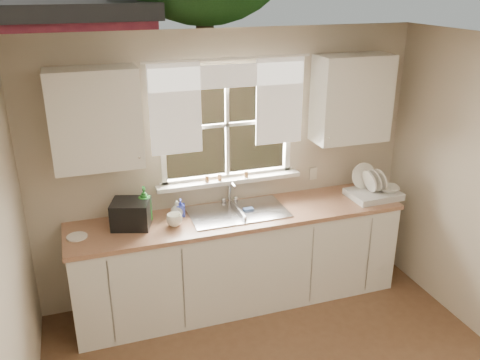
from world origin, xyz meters
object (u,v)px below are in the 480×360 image
object	(u,v)px
dish_rack	(373,191)
cup	(174,220)
soap_bottle_a	(145,205)
black_appliance	(131,214)

from	to	relation	value
dish_rack	cup	world-z (taller)	dish_rack
soap_bottle_a	cup	world-z (taller)	soap_bottle_a
dish_rack	black_appliance	distance (m)	2.30
dish_rack	cup	size ratio (longest dim) A/B	3.59
soap_bottle_a	black_appliance	bearing A→B (deg)	-159.16
dish_rack	black_appliance	xyz separation A→B (m)	(-2.30, 0.12, 0.05)
dish_rack	cup	xyz separation A→B (m)	(-1.95, 0.01, -0.01)
soap_bottle_a	cup	xyz separation A→B (m)	(0.22, -0.16, -0.11)
dish_rack	soap_bottle_a	xyz separation A→B (m)	(-2.17, 0.16, 0.10)
cup	soap_bottle_a	bearing A→B (deg)	141.30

